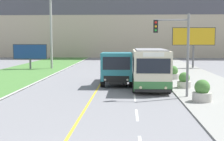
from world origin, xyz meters
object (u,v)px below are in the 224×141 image
at_px(dump_truck, 117,69).
at_px(planter_round_far, 168,68).
at_px(billboard_small, 30,52).
at_px(planter_round_near, 202,92).
at_px(utility_pole_far, 51,29).
at_px(city_bus, 150,69).
at_px(planter_round_third, 173,73).
at_px(billboard_large, 194,38).
at_px(planter_round_second, 184,81).
at_px(traffic_light_mast, 177,44).

relative_size(dump_truck, planter_round_far, 4.92).
xyz_separation_m(dump_truck, billboard_small, (-11.45, 13.50, 0.79)).
bearing_deg(planter_round_near, billboard_small, 129.48).
bearing_deg(planter_round_far, billboard_small, 165.14).
xyz_separation_m(utility_pole_far, planter_round_far, (14.23, -5.36, -4.43)).
bearing_deg(city_bus, planter_round_third, 65.98).
distance_m(city_bus, planter_round_third, 6.31).
xyz_separation_m(city_bus, billboard_small, (-13.98, 15.42, 0.61)).
height_order(planter_round_near, planter_round_third, planter_round_near).
relative_size(city_bus, billboard_small, 1.39).
distance_m(dump_truck, planter_round_third, 6.36).
relative_size(billboard_large, planter_round_second, 4.63).
distance_m(billboard_large, planter_round_near, 23.00).
distance_m(billboard_large, planter_round_far, 8.40).
bearing_deg(billboard_small, planter_round_far, -14.86).
bearing_deg(planter_round_far, planter_round_second, -90.75).
xyz_separation_m(dump_truck, planter_round_third, (5.07, 3.77, -0.73)).
height_order(dump_truck, planter_round_far, dump_truck).
relative_size(city_bus, planter_round_near, 4.61).
bearing_deg(dump_truck, city_bus, -37.27).
distance_m(planter_round_near, planter_round_second, 5.28).
bearing_deg(traffic_light_mast, billboard_small, 129.45).
bearing_deg(traffic_light_mast, city_bus, 113.51).
height_order(dump_truck, billboard_large, billboard_large).
bearing_deg(billboard_small, planter_round_near, -50.52).
height_order(utility_pole_far, planter_round_second, utility_pole_far).
height_order(city_bus, utility_pole_far, utility_pole_far).
distance_m(utility_pole_far, billboard_small, 3.95).
bearing_deg(planter_round_far, utility_pole_far, 159.36).
height_order(dump_truck, billboard_small, billboard_small).
distance_m(city_bus, billboard_large, 18.96).
distance_m(city_bus, traffic_light_mast, 4.09).
xyz_separation_m(dump_truck, utility_pole_far, (-8.95, 14.41, 3.70)).
distance_m(traffic_light_mast, planter_round_far, 14.63).
xyz_separation_m(utility_pole_far, traffic_light_mast, (12.92, -19.66, -1.62)).
bearing_deg(billboard_large, billboard_small, -174.20).
relative_size(billboard_small, planter_round_far, 3.47).
height_order(city_bus, planter_round_far, city_bus).
bearing_deg(planter_round_second, traffic_light_mast, -107.40).
bearing_deg(billboard_small, traffic_light_mast, -50.55).
bearing_deg(billboard_large, planter_round_third, -109.80).
distance_m(city_bus, utility_pole_far, 20.28).
height_order(traffic_light_mast, planter_round_second, traffic_light_mast).
height_order(billboard_large, planter_round_third, billboard_large).
bearing_deg(city_bus, dump_truck, 142.73).
xyz_separation_m(city_bus, planter_round_second, (2.62, 0.42, -0.93)).
height_order(utility_pole_far, billboard_small, utility_pole_far).
xyz_separation_m(utility_pole_far, billboard_small, (-2.50, -0.92, -2.91)).
height_order(utility_pole_far, billboard_large, utility_pole_far).
height_order(billboard_small, planter_round_third, billboard_small).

